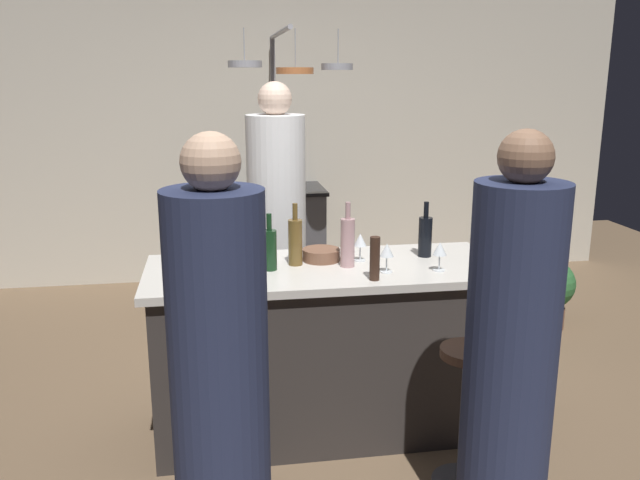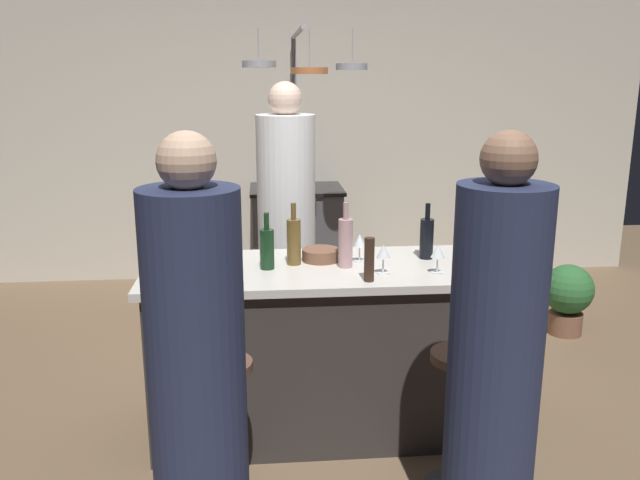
% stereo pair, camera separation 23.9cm
% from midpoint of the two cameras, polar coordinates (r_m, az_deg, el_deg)
% --- Properties ---
extents(ground_plane, '(9.00, 9.00, 0.00)m').
position_cam_midpoint_polar(ground_plane, '(3.69, 2.14, -15.82)').
color(ground_plane, brown).
extents(back_wall, '(6.40, 0.16, 2.60)m').
position_cam_midpoint_polar(back_wall, '(6.06, -1.16, 9.01)').
color(back_wall, beige).
rests_on(back_wall, ground_plane).
extents(kitchen_island, '(1.80, 0.72, 0.90)m').
position_cam_midpoint_polar(kitchen_island, '(3.49, 2.21, -9.37)').
color(kitchen_island, '#332D2B').
rests_on(kitchen_island, ground_plane).
extents(stove_range, '(0.80, 0.64, 0.89)m').
position_cam_midpoint_polar(stove_range, '(5.81, -0.84, 0.24)').
color(stove_range, '#47474C').
rests_on(stove_range, ground_plane).
extents(chef, '(0.38, 0.38, 1.80)m').
position_cam_midpoint_polar(chef, '(4.36, -1.33, 0.79)').
color(chef, white).
rests_on(chef, ground_plane).
extents(bar_stool_left, '(0.28, 0.28, 0.68)m').
position_cam_midpoint_polar(bar_stool_left, '(2.95, -5.93, -15.85)').
color(bar_stool_left, '#4C4C51').
rests_on(bar_stool_left, ground_plane).
extents(guest_left, '(0.35, 0.35, 1.67)m').
position_cam_midpoint_polar(guest_left, '(2.44, -7.78, -12.02)').
color(guest_left, '#262D4C').
rests_on(guest_left, ground_plane).
extents(bar_stool_right, '(0.28, 0.28, 0.68)m').
position_cam_midpoint_polar(bar_stool_right, '(3.10, 14.03, -14.63)').
color(bar_stool_right, '#4C4C51').
rests_on(bar_stool_right, ground_plane).
extents(guest_right, '(0.35, 0.35, 1.66)m').
position_cam_midpoint_polar(guest_right, '(2.64, 17.40, -10.57)').
color(guest_right, '#262D4C').
rests_on(guest_right, ground_plane).
extents(overhead_pot_rack, '(0.88, 1.36, 2.17)m').
position_cam_midpoint_polar(overhead_pot_rack, '(5.14, -0.28, 12.28)').
color(overhead_pot_rack, gray).
rests_on(overhead_pot_rack, ground_plane).
extents(potted_plant, '(0.36, 0.36, 0.52)m').
position_cam_midpoint_polar(potted_plant, '(5.14, 21.92, -4.44)').
color(potted_plant, brown).
rests_on(potted_plant, ground_plane).
extents(pepper_mill, '(0.05, 0.05, 0.21)m').
position_cam_midpoint_polar(pepper_mill, '(3.09, 6.50, -1.72)').
color(pepper_mill, '#382319').
rests_on(pepper_mill, kitchen_island).
extents(wine_bottle_red, '(0.07, 0.07, 0.29)m').
position_cam_midpoint_polar(wine_bottle_red, '(3.27, -2.53, -0.70)').
color(wine_bottle_red, '#143319').
rests_on(wine_bottle_red, kitchen_island).
extents(wine_bottle_green, '(0.07, 0.07, 0.29)m').
position_cam_midpoint_polar(wine_bottle_green, '(3.03, -5.52, -1.86)').
color(wine_bottle_green, '#193D23').
rests_on(wine_bottle_green, kitchen_island).
extents(wine_bottle_dark, '(0.07, 0.07, 0.30)m').
position_cam_midpoint_polar(wine_bottle_dark, '(3.52, 11.15, 0.20)').
color(wine_bottle_dark, black).
rests_on(wine_bottle_dark, kitchen_island).
extents(wine_bottle_rose, '(0.07, 0.07, 0.33)m').
position_cam_midpoint_polar(wine_bottle_rose, '(3.30, 4.30, -0.18)').
color(wine_bottle_rose, '#B78C8E').
rests_on(wine_bottle_rose, kitchen_island).
extents(wine_bottle_amber, '(0.07, 0.07, 0.32)m').
position_cam_midpoint_polar(wine_bottle_amber, '(3.34, -0.24, -0.07)').
color(wine_bottle_amber, brown).
rests_on(wine_bottle_amber, kitchen_island).
extents(wine_glass_near_right_guest, '(0.07, 0.07, 0.15)m').
position_cam_midpoint_polar(wine_glass_near_right_guest, '(3.21, 7.64, -1.13)').
color(wine_glass_near_right_guest, silver).
rests_on(wine_glass_near_right_guest, kitchen_island).
extents(wine_glass_near_left_guest, '(0.07, 0.07, 0.15)m').
position_cam_midpoint_polar(wine_glass_near_left_guest, '(3.27, 12.23, -1.08)').
color(wine_glass_near_left_guest, silver).
rests_on(wine_glass_near_left_guest, kitchen_island).
extents(wine_glass_by_chef, '(0.07, 0.07, 0.15)m').
position_cam_midpoint_polar(wine_glass_by_chef, '(3.41, 5.46, -0.19)').
color(wine_glass_by_chef, silver).
rests_on(wine_glass_by_chef, kitchen_island).
extents(mixing_bowl_wooden, '(0.20, 0.20, 0.06)m').
position_cam_midpoint_polar(mixing_bowl_wooden, '(3.43, 2.04, -1.30)').
color(mixing_bowl_wooden, brown).
rests_on(mixing_bowl_wooden, kitchen_island).
extents(mixing_bowl_steel, '(0.19, 0.19, 0.08)m').
position_cam_midpoint_polar(mixing_bowl_steel, '(3.38, -8.83, -1.58)').
color(mixing_bowl_steel, '#B7B7BC').
rests_on(mixing_bowl_steel, kitchen_island).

